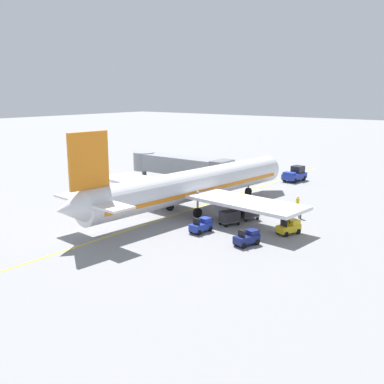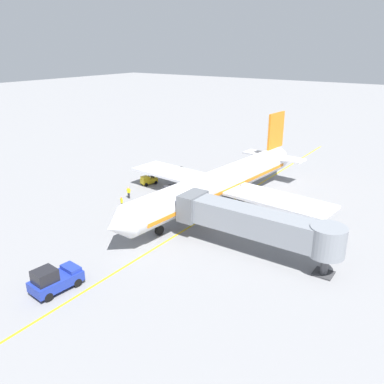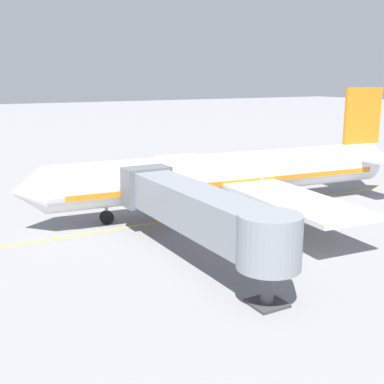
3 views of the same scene
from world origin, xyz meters
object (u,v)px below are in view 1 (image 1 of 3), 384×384
object	(u,v)px
jet_bridge	(179,166)
pushback_tractor	(295,174)
baggage_tug_trailing	(289,227)
parked_airliner	(193,186)
ground_crew_loader	(300,210)
baggage_tug_spare	(201,225)
baggage_cart_front	(249,212)
baggage_tug_lead	(247,238)
ground_crew_wing_walker	(298,203)
baggage_cart_second_in_train	(230,217)

from	to	relation	value
jet_bridge	pushback_tractor	world-z (taller)	jet_bridge
pushback_tractor	baggage_tug_trailing	bearing A→B (deg)	-65.87
pushback_tractor	parked_airliner	bearing A→B (deg)	-93.51
parked_airliner	ground_crew_loader	world-z (taller)	parked_airliner
pushback_tractor	ground_crew_loader	size ratio (longest dim) A/B	2.72
jet_bridge	baggage_tug_spare	bearing A→B (deg)	-44.44
pushback_tractor	jet_bridge	bearing A→B (deg)	-125.41
pushback_tractor	baggage_tug_trailing	distance (m)	28.96
parked_airliner	baggage_cart_front	world-z (taller)	parked_airliner
parked_airliner	baggage_tug_lead	bearing A→B (deg)	-29.97
pushback_tractor	baggage_tug_trailing	size ratio (longest dim) A/B	1.67
ground_crew_wing_walker	baggage_tug_spare	bearing A→B (deg)	-105.67
baggage_tug_trailing	ground_crew_wing_walker	bearing A→B (deg)	110.11
baggage_cart_front	baggage_cart_second_in_train	xyz separation A→B (m)	(-0.60, -3.11, 0.00)
baggage_cart_second_in_train	parked_airliner	bearing A→B (deg)	161.55
baggage_cart_front	ground_crew_wing_walker	distance (m)	7.83
ground_crew_wing_walker	jet_bridge	bearing A→B (deg)	177.23
ground_crew_loader	pushback_tractor	bearing A→B (deg)	116.74
ground_crew_wing_walker	parked_airliner	bearing A→B (deg)	-140.21
jet_bridge	ground_crew_loader	xyz separation A→B (m)	(21.61, -4.28, -2.51)
jet_bridge	baggage_cart_front	bearing A→B (deg)	-25.90
baggage_tug_lead	baggage_tug_spare	size ratio (longest dim) A/B	1.06
jet_bridge	ground_crew_loader	distance (m)	22.18
baggage_tug_trailing	baggage_cart_front	distance (m)	6.33
ground_crew_loader	jet_bridge	bearing A→B (deg)	168.80
jet_bridge	ground_crew_loader	world-z (taller)	jet_bridge
jet_bridge	parked_airliner	bearing A→B (deg)	-43.13
baggage_tug_spare	ground_crew_loader	size ratio (longest dim) A/B	1.53
ground_crew_wing_walker	ground_crew_loader	size ratio (longest dim) A/B	1.00
parked_airliner	baggage_tug_lead	distance (m)	13.80
baggage_tug_spare	baggage_tug_trailing	bearing A→B (deg)	33.59
jet_bridge	baggage_cart_second_in_train	bearing A→B (deg)	-34.62
baggage_tug_spare	baggage_cart_front	size ratio (longest dim) A/B	0.88
baggage_cart_front	ground_crew_wing_walker	world-z (taller)	ground_crew_wing_walker
pushback_tractor	ground_crew_loader	world-z (taller)	pushback_tractor
pushback_tractor	ground_crew_loader	distance (m)	22.73
ground_crew_wing_walker	baggage_cart_front	bearing A→B (deg)	-108.83
ground_crew_loader	baggage_cart_second_in_train	bearing A→B (deg)	-124.66
parked_airliner	baggage_tug_trailing	world-z (taller)	parked_airliner
pushback_tractor	baggage_tug_lead	bearing A→B (deg)	-72.31
baggage_tug_trailing	ground_crew_loader	bearing A→B (deg)	104.70
pushback_tractor	baggage_cart_second_in_train	size ratio (longest dim) A/B	1.56
parked_airliner	baggage_cart_second_in_train	bearing A→B (deg)	-18.45
baggage_tug_spare	ground_crew_loader	distance (m)	12.60
pushback_tractor	baggage_tug_spare	world-z (taller)	pushback_tractor
parked_airliner	ground_crew_wing_walker	distance (m)	13.10
baggage_tug_lead	baggage_tug_trailing	xyz separation A→B (m)	(1.62, 5.59, 0.00)
baggage_cart_front	baggage_cart_second_in_train	distance (m)	3.17
baggage_tug_trailing	ground_crew_loader	world-z (taller)	ground_crew_loader
baggage_tug_lead	baggage_cart_front	xyz separation A→B (m)	(-4.37, 7.63, 0.24)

